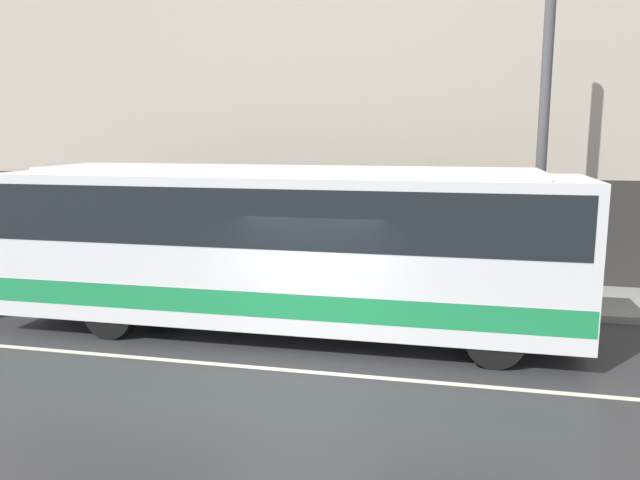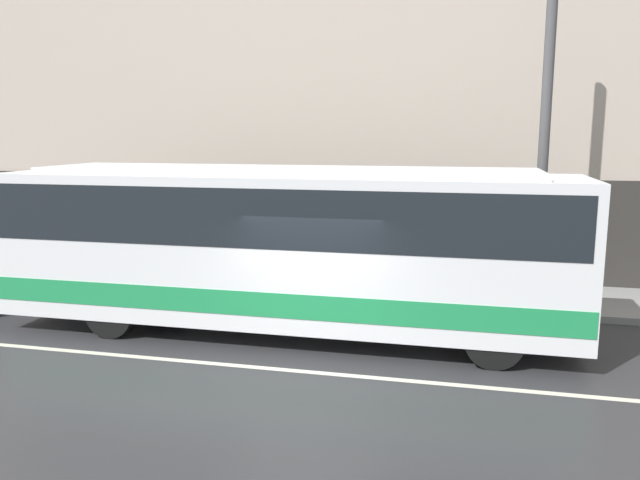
{
  "view_description": "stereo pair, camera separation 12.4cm",
  "coord_description": "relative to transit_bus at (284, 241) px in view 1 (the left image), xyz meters",
  "views": [
    {
      "loc": [
        2.44,
        -9.6,
        3.94
      ],
      "look_at": [
        -0.14,
        1.99,
        1.9
      ],
      "focal_mm": 35.0,
      "sensor_mm": 36.0,
      "label": 1
    },
    {
      "loc": [
        2.56,
        -9.58,
        3.94
      ],
      "look_at": [
        -0.14,
        1.99,
        1.9
      ],
      "focal_mm": 35.0,
      "sensor_mm": 36.0,
      "label": 2
    }
  ],
  "objects": [
    {
      "name": "utility_pole_near",
      "position": [
        5.04,
        2.77,
        2.02
      ],
      "size": [
        0.23,
        0.23,
        7.42
      ],
      "color": "#4C4C4F",
      "rests_on": "sidewalk"
    },
    {
      "name": "transit_bus",
      "position": [
        0.0,
        0.0,
        0.0
      ],
      "size": [
        11.22,
        2.53,
        3.28
      ],
      "color": "white",
      "rests_on": "ground_plane"
    },
    {
      "name": "pedestrian_waiting",
      "position": [
        0.43,
        3.59,
        -0.89
      ],
      "size": [
        0.36,
        0.36,
        1.72
      ],
      "color": "#333338",
      "rests_on": "sidewalk"
    },
    {
      "name": "sidewalk",
      "position": [
        0.86,
        3.42,
        -1.77
      ],
      "size": [
        60.0,
        2.82,
        0.15
      ],
      "color": "gray",
      "rests_on": "ground_plane"
    },
    {
      "name": "lane_stripe",
      "position": [
        0.86,
        -1.99,
        -1.85
      ],
      "size": [
        54.0,
        0.14,
        0.01
      ],
      "color": "beige",
      "rests_on": "ground_plane"
    },
    {
      "name": "ground_plane",
      "position": [
        0.86,
        -1.99,
        -1.85
      ],
      "size": [
        60.0,
        60.0,
        0.0
      ],
      "primitive_type": "plane",
      "color": "#2D2D30"
    },
    {
      "name": "building_facade",
      "position": [
        0.86,
        4.97,
        4.7
      ],
      "size": [
        60.0,
        0.35,
        13.53
      ],
      "color": "#B7A899",
      "rests_on": "ground_plane"
    }
  ]
}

